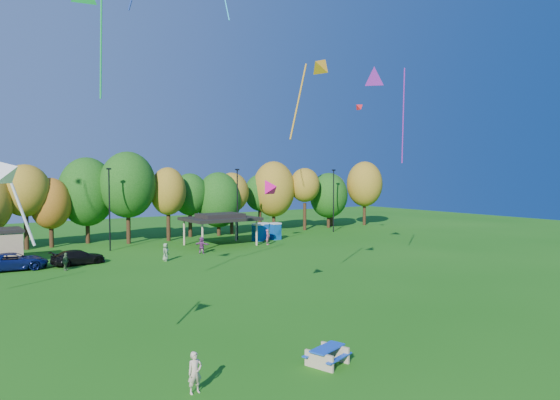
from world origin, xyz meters
TOP-DOWN VIEW (x-y plane):
  - ground at (0.00, 0.00)m, footprint 160.00×160.00m
  - tree_line at (-1.03, 45.51)m, footprint 93.57×10.55m
  - lamp_posts at (2.00, 40.00)m, footprint 64.50×0.25m
  - pavilion at (14.00, 37.00)m, footprint 8.20×6.20m
  - porta_potties at (20.92, 37.93)m, footprint 3.75×2.11m
  - picnic_table at (0.76, 1.28)m, footprint 2.16×1.96m
  - kite_flyer at (-5.30, 1.91)m, footprint 0.61×0.41m
  - car_c at (-8.09, 33.53)m, footprint 5.77×3.08m
  - car_d at (-2.80, 33.14)m, footprint 5.03×2.59m
  - far_person_2 at (18.90, 34.25)m, footprint 0.80×0.76m
  - far_person_3 at (4.65, 30.44)m, footprint 1.00×0.98m
  - far_person_4 at (9.53, 32.66)m, footprint 1.45×1.61m
  - far_person_5 at (-4.37, 30.80)m, footprint 0.89×0.94m
  - kite_5 at (17.05, 14.88)m, footprint 4.26×4.19m
  - kite_7 at (25.58, 25.62)m, footprint 1.21×0.96m
  - kite_8 at (3.20, 9.84)m, footprint 1.32×1.56m
  - kite_9 at (6.11, 8.41)m, footprint 3.23×1.70m

SIDE VIEW (x-z plane):
  - ground at x=0.00m, z-range 0.00..0.00m
  - picnic_table at x=0.76m, z-range 0.06..0.84m
  - car_d at x=-2.80m, z-range 0.00..1.40m
  - car_c at x=-8.09m, z-range 0.00..1.54m
  - far_person_5 at x=-4.37m, z-range 0.00..1.56m
  - kite_flyer at x=-5.30m, z-range 0.00..1.62m
  - far_person_3 at x=4.65m, z-range 0.00..1.74m
  - far_person_4 at x=9.53m, z-range 0.00..1.78m
  - far_person_2 at x=18.90m, z-range 0.00..1.84m
  - porta_potties at x=20.92m, z-range 0.01..2.19m
  - pavilion at x=14.00m, z-range 1.34..5.11m
  - lamp_posts at x=2.00m, z-range 0.36..9.45m
  - tree_line at x=-1.03m, z-range 0.34..11.49m
  - kite_8 at x=3.20m, z-range 7.07..8.39m
  - kite_9 at x=6.11m, z-range 12.29..17.71m
  - kite_7 at x=25.58m, z-range 15.35..16.52m
  - kite_5 at x=17.05m, z-range 12.40..20.99m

